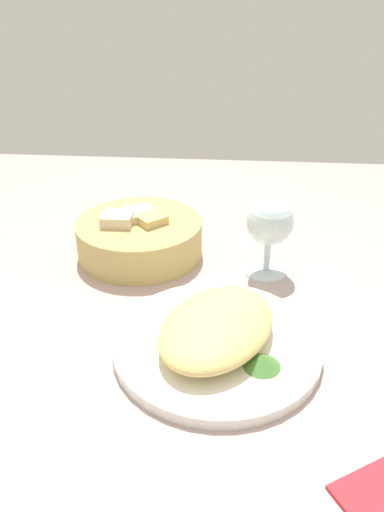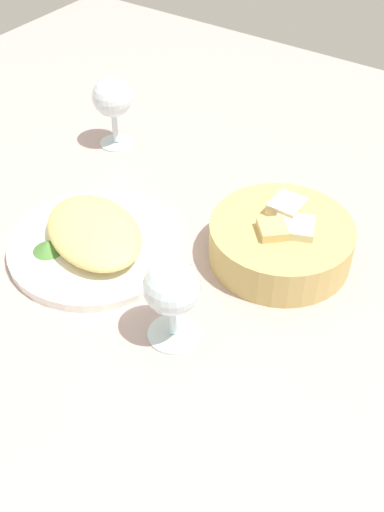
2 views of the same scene
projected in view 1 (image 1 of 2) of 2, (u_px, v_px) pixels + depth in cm
name	position (u px, v px, depth cm)	size (l,w,h in cm)	color
ground_plane	(152.00, 344.00, 61.11)	(140.00, 140.00, 2.00)	#B79E9B
plate	(217.00, 344.00, 58.61)	(25.01, 25.01, 1.40)	white
omelette	(217.00, 326.00, 57.32)	(17.78, 12.13, 3.83)	#E8CB74
lettuce_garnish	(262.00, 361.00, 53.80)	(4.28, 4.28, 1.57)	#4C8639
bread_basket	(139.00, 237.00, 77.92)	(19.92, 19.92, 7.50)	tan
wine_glass_near	(270.00, 226.00, 70.64)	(6.90, 6.90, 11.89)	silver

